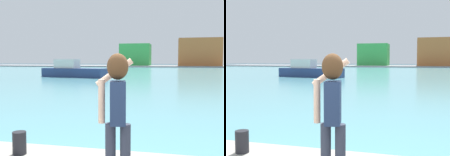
# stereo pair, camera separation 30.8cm
# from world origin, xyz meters

# --- Properties ---
(ground_plane) EXTENTS (220.00, 220.00, 0.00)m
(ground_plane) POSITION_xyz_m (0.00, 50.00, 0.00)
(ground_plane) COLOR #334751
(harbor_water) EXTENTS (140.00, 100.00, 0.02)m
(harbor_water) POSITION_xyz_m (0.00, 52.00, 0.01)
(harbor_water) COLOR #599EA8
(harbor_water) RESTS_ON ground_plane
(far_shore_dock) EXTENTS (140.00, 20.00, 0.37)m
(far_shore_dock) POSITION_xyz_m (0.00, 92.00, 0.19)
(far_shore_dock) COLOR gray
(far_shore_dock) RESTS_ON ground_plane
(person_photographer) EXTENTS (0.53, 0.55, 1.74)m
(person_photographer) POSITION_xyz_m (0.32, 0.63, 1.70)
(person_photographer) COLOR #2D3342
(person_photographer) RESTS_ON quay_promenade
(harbor_bollard) EXTENTS (0.24, 0.24, 0.40)m
(harbor_bollard) POSITION_xyz_m (-1.59, 1.41, 0.84)
(harbor_bollard) COLOR black
(harbor_bollard) RESTS_ON quay_promenade
(boat_moored) EXTENTS (9.22, 4.00, 2.36)m
(boat_moored) POSITION_xyz_m (-12.23, 31.56, 0.85)
(boat_moored) COLOR navy
(boat_moored) RESTS_ON harbor_water
(warehouse_left) EXTENTS (10.23, 8.50, 7.45)m
(warehouse_left) POSITION_xyz_m (-12.62, 93.34, 4.10)
(warehouse_left) COLOR green
(warehouse_left) RESTS_ON far_shore_dock
(warehouse_right) EXTENTS (13.27, 10.83, 8.88)m
(warehouse_right) POSITION_xyz_m (8.52, 92.34, 4.81)
(warehouse_right) COLOR #B26633
(warehouse_right) RESTS_ON far_shore_dock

